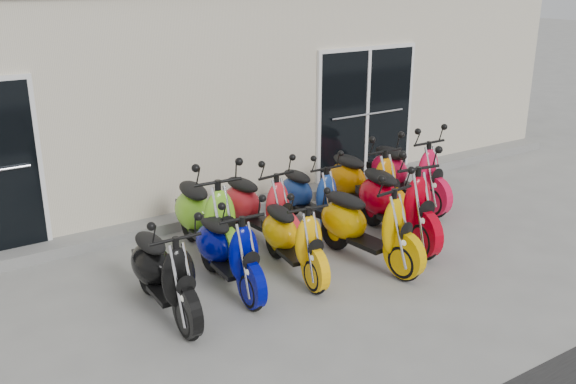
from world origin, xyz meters
name	(u,v)px	position (x,y,z in m)	size (l,w,h in m)	color
ground	(314,261)	(0.00, 0.00, 0.00)	(80.00, 80.00, 0.00)	gray
building	(150,79)	(0.00, 5.20, 1.60)	(14.00, 6.00, 3.20)	beige
front_step	(236,208)	(0.00, 2.02, 0.07)	(14.00, 0.40, 0.15)	gray
door_right	(366,110)	(2.60, 2.17, 1.26)	(2.02, 0.08, 2.22)	black
scooter_front_black	(163,261)	(-2.09, -0.21, 0.63)	(0.62, 1.69, 1.25)	black
scooter_front_blue	(228,239)	(-1.25, -0.06, 0.62)	(0.61, 1.67, 1.23)	#00047B
scooter_front_orange_a	(293,228)	(-0.42, -0.15, 0.60)	(0.59, 1.61, 1.19)	#FFB106
scooter_front_orange_b	(367,214)	(0.50, -0.40, 0.66)	(0.65, 1.79, 1.32)	#DEA100
scooter_front_red	(397,191)	(1.29, -0.06, 0.71)	(0.70, 1.91, 1.41)	#AE0011
scooter_back_green	(205,206)	(-1.07, 0.85, 0.70)	(0.69, 1.91, 1.41)	#74C422
scooter_back_red	(259,196)	(-0.25, 0.94, 0.64)	(0.63, 1.72, 1.27)	red
scooter_back_blue	(311,187)	(0.65, 1.00, 0.59)	(0.58, 1.59, 1.18)	navy
scooter_back_yellow	(365,172)	(1.54, 0.88, 0.68)	(0.67, 1.84, 1.36)	#D07500
scooter_back_extra	(408,163)	(2.39, 0.88, 0.68)	(0.67, 1.84, 1.36)	red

